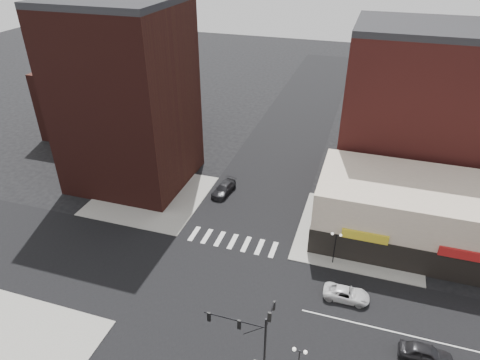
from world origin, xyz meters
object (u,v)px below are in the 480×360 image
(street_lamp_ne, at_px, (336,240))
(dark_sedan_east, at_px, (426,353))
(traffic_signal, at_px, (255,330))
(white_suv, at_px, (346,294))
(street_lamp_se_a, at_px, (299,357))
(dark_sedan_north, at_px, (224,189))

(street_lamp_ne, xyz_separation_m, dark_sedan_east, (9.36, -10.28, -2.51))
(traffic_signal, bearing_deg, street_lamp_ne, 73.25)
(white_suv, bearing_deg, traffic_signal, 146.91)
(street_lamp_se_a, relative_size, dark_sedan_north, 0.82)
(dark_sedan_east, distance_m, dark_sedan_north, 33.34)
(white_suv, xyz_separation_m, dark_sedan_east, (7.37, -5.23, 0.13))
(white_suv, bearing_deg, street_lamp_se_a, 163.71)
(street_lamp_ne, height_order, dark_sedan_east, street_lamp_ne)
(traffic_signal, xyz_separation_m, dark_sedan_east, (14.13, 5.55, -4.18))
(white_suv, distance_m, dark_sedan_east, 9.04)
(traffic_signal, distance_m, dark_sedan_east, 15.74)
(white_suv, xyz_separation_m, dark_sedan_north, (-18.85, 15.35, 0.09))
(dark_sedan_north, bearing_deg, street_lamp_ne, -23.94)
(traffic_signal, bearing_deg, dark_sedan_east, 21.44)
(traffic_signal, distance_m, street_lamp_se_a, 4.12)
(dark_sedan_north, bearing_deg, street_lamp_se_a, -51.42)
(white_suv, distance_m, dark_sedan_north, 24.31)
(street_lamp_ne, relative_size, white_suv, 0.89)
(white_suv, relative_size, dark_sedan_north, 0.92)
(white_suv, bearing_deg, dark_sedan_east, -126.40)
(traffic_signal, distance_m, dark_sedan_north, 29.11)
(dark_sedan_north, bearing_deg, white_suv, -31.67)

